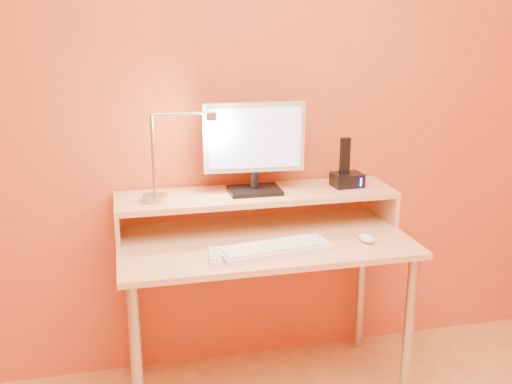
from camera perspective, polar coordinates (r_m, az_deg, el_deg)
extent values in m
cube|color=#CC6236|center=(2.63, -0.78, 8.77)|extent=(3.00, 0.04, 2.50)
cylinder|color=#AFAEB7|center=(2.34, -11.38, -16.31)|extent=(0.04, 0.04, 0.69)
cylinder|color=#AFAEB7|center=(2.59, 14.46, -13.12)|extent=(0.04, 0.04, 0.69)
cylinder|color=#AFAEB7|center=(2.77, -11.76, -10.79)|extent=(0.04, 0.04, 0.69)
cylinder|color=#AFAEB7|center=(2.99, 10.07, -8.65)|extent=(0.04, 0.04, 0.69)
cube|color=#ECB581|center=(2.46, 0.86, -4.84)|extent=(1.20, 0.60, 0.02)
cube|color=#ECB581|center=(2.51, -13.21, -2.90)|extent=(0.02, 0.30, 0.14)
cube|color=#ECB581|center=(2.76, 12.11, -1.08)|extent=(0.02, 0.30, 0.14)
cube|color=#ECB581|center=(2.55, 0.06, -0.29)|extent=(1.20, 0.30, 0.02)
cube|color=black|center=(2.54, -0.15, 0.16)|extent=(0.22, 0.16, 0.02)
cylinder|color=black|center=(2.53, -0.15, 1.12)|extent=(0.04, 0.04, 0.07)
cube|color=silver|center=(2.49, -0.20, 5.28)|extent=(0.43, 0.06, 0.29)
cube|color=black|center=(2.52, -0.32, 5.38)|extent=(0.39, 0.04, 0.25)
cube|color=#B0D6FF|center=(2.48, -0.10, 5.20)|extent=(0.39, 0.03, 0.25)
cylinder|color=#AFAEB7|center=(2.45, -9.68, -0.58)|extent=(0.10, 0.10, 0.02)
cylinder|color=#AFAEB7|center=(2.41, -9.88, 3.47)|extent=(0.01, 0.01, 0.33)
cylinder|color=#AFAEB7|center=(2.39, -7.17, 7.50)|extent=(0.24, 0.01, 0.01)
cylinder|color=#AFAEB7|center=(2.40, -4.29, 7.28)|extent=(0.04, 0.04, 0.03)
cylinder|color=#FFEAC6|center=(2.41, -4.29, 6.91)|extent=(0.03, 0.03, 0.00)
cube|color=black|center=(2.66, 8.76, 1.17)|extent=(0.14, 0.11, 0.06)
cube|color=black|center=(2.62, 8.56, 3.47)|extent=(0.04, 0.03, 0.16)
cube|color=#3437EE|center=(2.63, 10.08, 0.94)|extent=(0.01, 0.00, 0.04)
cube|color=silver|center=(2.32, 1.87, -5.55)|extent=(0.46, 0.20, 0.02)
ellipsoid|color=white|center=(2.47, 10.59, -4.35)|extent=(0.06, 0.10, 0.03)
cube|color=silver|center=(2.27, -3.97, -6.21)|extent=(0.06, 0.16, 0.02)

